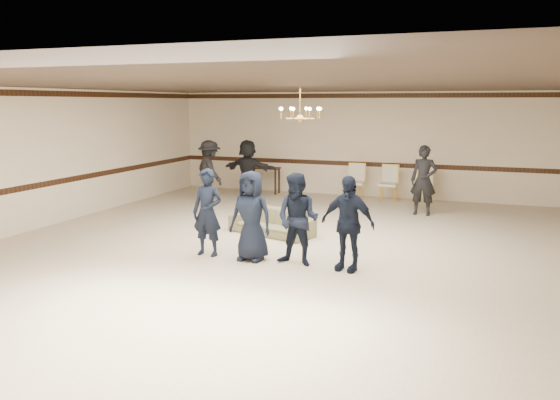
% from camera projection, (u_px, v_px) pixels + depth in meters
% --- Properties ---
extents(room, '(12.01, 14.01, 3.21)m').
position_uv_depth(room, '(283.00, 170.00, 10.45)').
color(room, beige).
rests_on(room, ground).
extents(chair_rail, '(12.00, 0.02, 0.14)m').
position_uv_depth(chair_rail, '(360.00, 164.00, 17.00)').
color(chair_rail, '#331A0F').
rests_on(chair_rail, wall_back).
extents(crown_molding, '(12.00, 0.02, 0.14)m').
position_uv_depth(crown_molding, '(362.00, 96.00, 16.63)').
color(crown_molding, '#331A0F').
rests_on(crown_molding, wall_back).
extents(chandelier, '(0.94, 0.94, 0.89)m').
position_uv_depth(chandelier, '(300.00, 102.00, 11.15)').
color(chandelier, gold).
rests_on(chandelier, ceiling).
extents(boy_a, '(0.62, 0.42, 1.66)m').
position_uv_depth(boy_a, '(207.00, 212.00, 10.35)').
color(boy_a, black).
rests_on(boy_a, floor).
extents(boy_b, '(0.84, 0.57, 1.66)m').
position_uv_depth(boy_b, '(251.00, 216.00, 10.04)').
color(boy_b, black).
rests_on(boy_b, floor).
extents(boy_c, '(0.86, 0.70, 1.66)m').
position_uv_depth(boy_c, '(298.00, 219.00, 9.74)').
color(boy_c, black).
rests_on(boy_c, floor).
extents(boy_d, '(1.03, 0.57, 1.66)m').
position_uv_depth(boy_d, '(347.00, 223.00, 9.43)').
color(boy_d, black).
rests_on(boy_d, floor).
extents(settee, '(2.06, 1.29, 0.56)m').
position_uv_depth(settee, '(272.00, 222.00, 12.11)').
color(settee, olive).
rests_on(settee, floor).
extents(adult_left, '(1.34, 1.22, 1.81)m').
position_uv_depth(adult_left, '(210.00, 172.00, 15.88)').
color(adult_left, black).
rests_on(adult_left, floor).
extents(adult_mid, '(1.72, 0.68, 1.81)m').
position_uv_depth(adult_mid, '(248.00, 170.00, 16.22)').
color(adult_mid, black).
rests_on(adult_mid, floor).
extents(adult_right, '(0.68, 0.47, 1.81)m').
position_uv_depth(adult_right, '(424.00, 180.00, 14.10)').
color(adult_right, black).
rests_on(adult_right, floor).
extents(banquet_chair_left, '(0.56, 0.56, 1.06)m').
position_uv_depth(banquet_chair_left, '(355.00, 182.00, 16.35)').
color(banquet_chair_left, beige).
rests_on(banquet_chair_left, floor).
extents(banquet_chair_mid, '(0.55, 0.55, 1.06)m').
position_uv_depth(banquet_chair_mid, '(389.00, 184.00, 16.01)').
color(banquet_chair_mid, beige).
rests_on(banquet_chair_mid, floor).
extents(banquet_chair_right, '(0.54, 0.54, 1.06)m').
position_uv_depth(banquet_chair_right, '(424.00, 186.00, 15.67)').
color(banquet_chair_right, beige).
rests_on(banquet_chair_right, floor).
extents(console_table, '(1.03, 0.48, 0.85)m').
position_uv_depth(console_table, '(264.00, 180.00, 17.58)').
color(console_table, black).
rests_on(console_table, floor).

